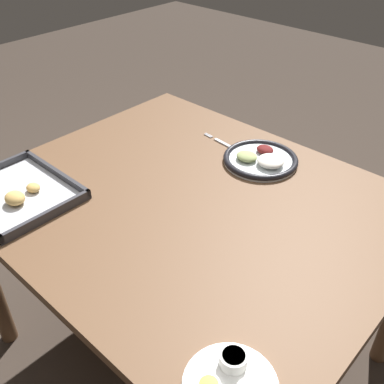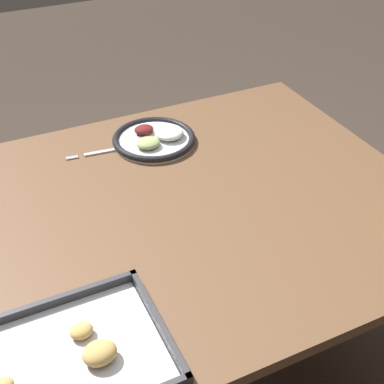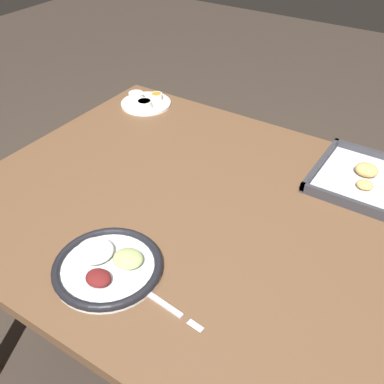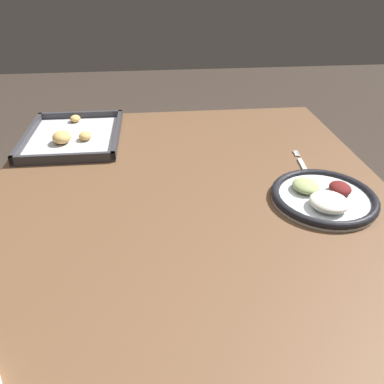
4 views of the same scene
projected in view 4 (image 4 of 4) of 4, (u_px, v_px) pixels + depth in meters
ground_plane at (192, 375)px, 1.26m from camera, size 8.00×8.00×0.00m
dining_table at (192, 231)px, 0.93m from camera, size 1.20×1.00×0.71m
dinner_plate at (324, 197)px, 0.88m from camera, size 0.25×0.25×0.04m
fork at (304, 168)px, 1.02m from camera, size 0.19×0.03×0.00m
baking_tray at (73, 136)px, 1.18m from camera, size 0.34×0.29×0.04m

